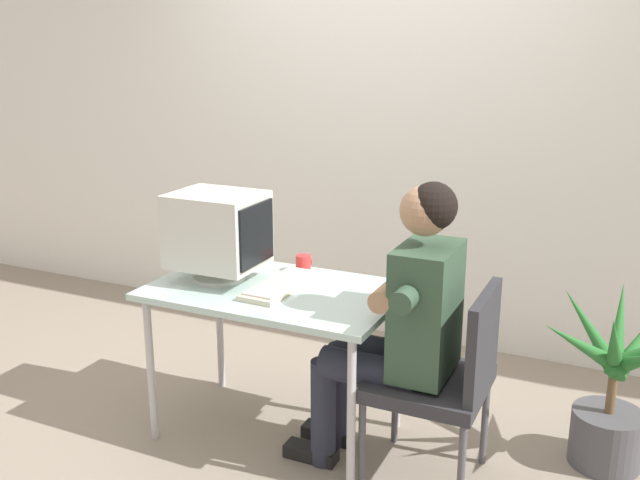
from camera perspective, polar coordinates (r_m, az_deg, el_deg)
ground_plane at (r=3.52m, az=-3.41°, el=-15.04°), size 12.00×12.00×0.00m
wall_back at (r=4.22m, az=9.22°, el=11.50°), size 8.00×0.10×3.00m
desk at (r=3.23m, az=-3.60°, el=-4.92°), size 1.11×0.69×0.72m
crt_monitor at (r=3.27m, az=-8.15°, el=0.73°), size 0.41×0.33×0.41m
keyboard at (r=3.20m, az=-3.14°, el=-3.61°), size 0.19×0.47×0.03m
office_chair at (r=2.98m, az=9.91°, el=-10.50°), size 0.47×0.47×0.86m
person_seated at (r=2.95m, az=6.42°, el=-6.35°), size 0.70×0.55×1.28m
potted_plant at (r=3.36m, az=22.35°, el=-11.43°), size 0.66×0.61×0.79m
desk_mug at (r=3.41m, az=-1.32°, el=-1.86°), size 0.07×0.08×0.08m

